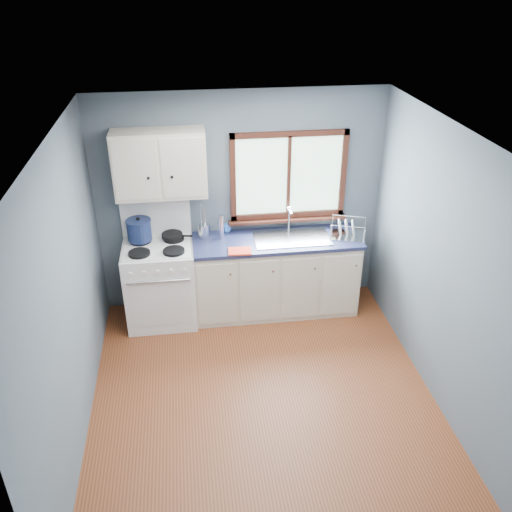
{
  "coord_description": "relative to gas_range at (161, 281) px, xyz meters",
  "views": [
    {
      "loc": [
        -0.59,
        -3.79,
        3.65
      ],
      "look_at": [
        0.05,
        0.9,
        1.05
      ],
      "focal_mm": 38.0,
      "sensor_mm": 36.0,
      "label": 1
    }
  ],
  "objects": [
    {
      "name": "countertop",
      "position": [
        1.31,
        0.02,
        0.41
      ],
      "size": [
        1.89,
        0.64,
        0.04
      ],
      "primitive_type": "cube",
      "color": "#1A2040",
      "rests_on": "base_cabinets"
    },
    {
      "name": "dish_rack",
      "position": [
        2.11,
        -0.02,
        0.48
      ],
      "size": [
        0.46,
        0.4,
        0.2
      ],
      "rotation": [
        0.0,
        0.0,
        -0.33
      ],
      "color": "silver",
      "rests_on": "countertop"
    },
    {
      "name": "thermos",
      "position": [
        0.71,
        0.12,
        0.57
      ],
      "size": [
        0.08,
        0.08,
        0.28
      ],
      "primitive_type": "cylinder",
      "rotation": [
        0.0,
        0.0,
        0.31
      ],
      "color": "silver",
      "rests_on": "countertop"
    },
    {
      "name": "soap_bottle",
      "position": [
        0.79,
        0.24,
        0.55
      ],
      "size": [
        0.12,
        0.12,
        0.24
      ],
      "primitive_type": "imported",
      "rotation": [
        0.0,
        0.0,
        0.41
      ],
      "color": "blue",
      "rests_on": "countertop"
    },
    {
      "name": "sink",
      "position": [
        1.49,
        0.02,
        0.37
      ],
      "size": [
        0.84,
        0.46,
        0.44
      ],
      "color": "silver",
      "rests_on": "countertop"
    },
    {
      "name": "window",
      "position": [
        1.48,
        0.3,
        0.98
      ],
      "size": [
        1.36,
        0.1,
        1.03
      ],
      "color": "#9EC6A8",
      "rests_on": "wall_back"
    },
    {
      "name": "ceiling",
      "position": [
        0.95,
        -1.47,
        2.02
      ],
      "size": [
        3.2,
        3.6,
        0.02
      ],
      "primitive_type": "cube",
      "color": "white",
      "rests_on": "wall_back"
    },
    {
      "name": "floor",
      "position": [
        0.95,
        -1.47,
        -0.5
      ],
      "size": [
        3.2,
        3.6,
        0.02
      ],
      "primitive_type": "cube",
      "color": "brown",
      "rests_on": "ground"
    },
    {
      "name": "gas_range",
      "position": [
        0.0,
        0.0,
        0.0
      ],
      "size": [
        0.76,
        0.69,
        1.36
      ],
      "color": "white",
      "rests_on": "floor"
    },
    {
      "name": "skillet",
      "position": [
        0.17,
        0.14,
        0.49
      ],
      "size": [
        0.36,
        0.27,
        0.05
      ],
      "rotation": [
        0.0,
        0.0,
        -0.22
      ],
      "color": "black",
      "rests_on": "gas_range"
    },
    {
      "name": "base_cabinets",
      "position": [
        1.31,
        0.02,
        -0.08
      ],
      "size": [
        1.85,
        0.6,
        0.88
      ],
      "color": "beige",
      "rests_on": "floor"
    },
    {
      "name": "wall_left",
      "position": [
        -0.66,
        -1.47,
        0.76
      ],
      "size": [
        0.02,
        3.6,
        2.5
      ],
      "primitive_type": "cube",
      "color": "#525E68",
      "rests_on": "ground"
    },
    {
      "name": "stockpot",
      "position": [
        -0.18,
        0.14,
        0.59
      ],
      "size": [
        0.36,
        0.36,
        0.27
      ],
      "rotation": [
        0.0,
        0.0,
        0.43
      ],
      "color": "#18234B",
      "rests_on": "gas_range"
    },
    {
      "name": "utensil_crock",
      "position": [
        0.52,
        0.16,
        0.51
      ],
      "size": [
        0.15,
        0.15,
        0.41
      ],
      "rotation": [
        0.0,
        0.0,
        0.18
      ],
      "color": "silver",
      "rests_on": "countertop"
    },
    {
      "name": "wall_back",
      "position": [
        0.95,
        0.34,
        0.76
      ],
      "size": [
        3.2,
        0.02,
        2.5
      ],
      "primitive_type": "cube",
      "color": "#525E68",
      "rests_on": "ground"
    },
    {
      "name": "dish_towel",
      "position": [
        0.87,
        -0.23,
        0.44
      ],
      "size": [
        0.25,
        0.19,
        0.02
      ],
      "primitive_type": "cube",
      "rotation": [
        0.0,
        0.0,
        -0.06
      ],
      "color": "#EC4327",
      "rests_on": "countertop"
    },
    {
      "name": "wall_front",
      "position": [
        0.95,
        -3.28,
        0.76
      ],
      "size": [
        3.2,
        0.02,
        2.5
      ],
      "primitive_type": "cube",
      "color": "#525E68",
      "rests_on": "ground"
    },
    {
      "name": "upper_cabinets",
      "position": [
        0.1,
        0.15,
        1.31
      ],
      "size": [
        0.95,
        0.35,
        0.7
      ],
      "color": "beige",
      "rests_on": "wall_back"
    },
    {
      "name": "wall_right",
      "position": [
        2.56,
        -1.47,
        0.76
      ],
      "size": [
        0.02,
        3.6,
        2.5
      ],
      "primitive_type": "cube",
      "color": "#525E68",
      "rests_on": "ground"
    }
  ]
}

